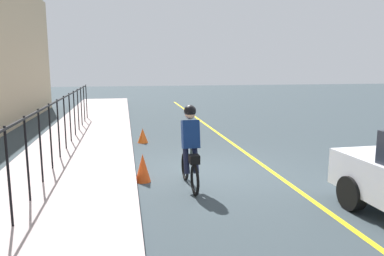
% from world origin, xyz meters
% --- Properties ---
extents(ground_plane, '(80.00, 80.00, 0.00)m').
position_xyz_m(ground_plane, '(0.00, 0.00, 0.00)').
color(ground_plane, '#333F44').
extents(lane_line_centre, '(36.00, 0.12, 0.01)m').
position_xyz_m(lane_line_centre, '(0.00, -1.60, 0.00)').
color(lane_line_centre, yellow).
rests_on(lane_line_centre, ground).
extents(sidewalk, '(40.00, 3.20, 0.15)m').
position_xyz_m(sidewalk, '(0.00, 3.40, 0.07)').
color(sidewalk, '#B5A3A2').
rests_on(sidewalk, ground).
extents(iron_fence, '(16.94, 0.04, 1.60)m').
position_xyz_m(iron_fence, '(1.00, 3.80, 1.25)').
color(iron_fence, black).
rests_on(iron_fence, sidewalk).
extents(cyclist_lead, '(1.71, 0.37, 1.83)m').
position_xyz_m(cyclist_lead, '(-1.23, 0.65, 0.91)').
color(cyclist_lead, black).
rests_on(cyclist_lead, ground).
extents(traffic_cone_near, '(0.36, 0.36, 0.51)m').
position_xyz_m(traffic_cone_near, '(3.81, 1.42, 0.25)').
color(traffic_cone_near, '#F35C18').
rests_on(traffic_cone_near, ground).
extents(traffic_cone_far, '(0.36, 0.36, 0.65)m').
position_xyz_m(traffic_cone_far, '(-0.57, 1.64, 0.33)').
color(traffic_cone_far, '#EA4C17').
rests_on(traffic_cone_far, ground).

